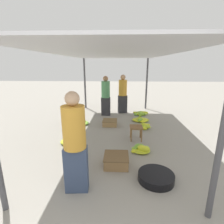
% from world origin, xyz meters
% --- Properties ---
extents(canopy_post_front_right, '(0.08, 0.08, 2.27)m').
position_xyz_m(canopy_post_front_right, '(1.41, 0.30, 1.13)').
color(canopy_post_front_right, '#4C4C51').
rests_on(canopy_post_front_right, ground).
extents(canopy_post_back_left, '(0.08, 0.08, 2.27)m').
position_xyz_m(canopy_post_back_left, '(-1.41, 6.36, 1.13)').
color(canopy_post_back_left, '#4C4C51').
rests_on(canopy_post_back_left, ground).
extents(canopy_post_back_right, '(0.08, 0.08, 2.27)m').
position_xyz_m(canopy_post_back_right, '(1.41, 6.36, 1.13)').
color(canopy_post_back_right, '#4C4C51').
rests_on(canopy_post_back_right, ground).
extents(canopy_tarp, '(3.23, 6.46, 0.04)m').
position_xyz_m(canopy_tarp, '(0.00, 3.33, 2.29)').
color(canopy_tarp, '#B2B2B7').
rests_on(canopy_tarp, canopy_post_front_left).
extents(vendor_foreground, '(0.37, 0.37, 1.63)m').
position_xyz_m(vendor_foreground, '(-0.48, 0.75, 0.85)').
color(vendor_foreground, '#384766').
rests_on(vendor_foreground, ground).
extents(stool, '(0.34, 0.34, 0.39)m').
position_xyz_m(stool, '(0.65, 2.78, 0.31)').
color(stool, brown).
rests_on(stool, ground).
extents(basin_black, '(0.64, 0.64, 0.14)m').
position_xyz_m(basin_black, '(0.86, 1.03, 0.07)').
color(basin_black, black).
rests_on(basin_black, ground).
extents(banana_pile_left_0, '(0.58, 0.57, 0.24)m').
position_xyz_m(banana_pile_left_0, '(-1.05, 2.49, 0.07)').
color(banana_pile_left_0, yellow).
rests_on(banana_pile_left_0, ground).
extents(banana_pile_left_1, '(0.55, 0.59, 0.17)m').
position_xyz_m(banana_pile_left_1, '(-1.16, 3.95, 0.07)').
color(banana_pile_left_1, '#B6CD2C').
rests_on(banana_pile_left_1, ground).
extents(banana_pile_right_0, '(0.51, 0.44, 0.20)m').
position_xyz_m(banana_pile_right_0, '(0.72, 2.08, 0.07)').
color(banana_pile_right_0, '#8CBC33').
rests_on(banana_pile_right_0, ground).
extents(banana_pile_right_1, '(0.66, 0.52, 0.15)m').
position_xyz_m(banana_pile_right_1, '(1.06, 5.28, 0.06)').
color(banana_pile_right_1, '#A7C72E').
rests_on(banana_pile_right_1, ground).
extents(banana_pile_right_2, '(0.60, 0.58, 0.35)m').
position_xyz_m(banana_pile_right_2, '(0.96, 4.41, 0.10)').
color(banana_pile_right_2, '#86BA34').
rests_on(banana_pile_right_2, ground).
extents(banana_pile_right_3, '(0.41, 0.43, 0.18)m').
position_xyz_m(banana_pile_right_3, '(1.00, 3.66, 0.07)').
color(banana_pile_right_3, '#B6CD2C').
rests_on(banana_pile_right_3, ground).
extents(crate_near, '(0.48, 0.48, 0.18)m').
position_xyz_m(crate_near, '(-0.13, 3.93, 0.09)').
color(crate_near, '#9E7A4C').
rests_on(crate_near, ground).
extents(crate_mid, '(0.50, 0.50, 0.22)m').
position_xyz_m(crate_mid, '(0.14, 1.49, 0.11)').
color(crate_mid, olive).
rests_on(crate_mid, ground).
extents(shopper_walking_mid, '(0.36, 0.36, 1.57)m').
position_xyz_m(shopper_walking_mid, '(-0.36, 5.15, 0.82)').
color(shopper_walking_mid, '#2D2D33').
rests_on(shopper_walking_mid, ground).
extents(shopper_walking_far, '(0.43, 0.43, 1.60)m').
position_xyz_m(shopper_walking_far, '(0.32, 5.56, 0.83)').
color(shopper_walking_far, '#2D2D33').
rests_on(shopper_walking_far, ground).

